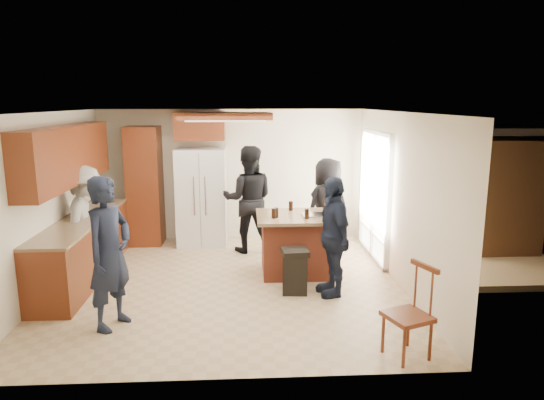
{
  "coord_description": "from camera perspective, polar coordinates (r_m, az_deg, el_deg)",
  "views": [
    {
      "loc": [
        0.27,
        -6.78,
        2.65
      ],
      "look_at": [
        0.67,
        0.53,
        1.15
      ],
      "focal_mm": 32.0,
      "sensor_mm": 36.0,
      "label": 1
    }
  ],
  "objects": [
    {
      "name": "person_side_right",
      "position": [
        6.7,
        7.17,
        -4.26
      ],
      "size": [
        0.65,
        1.04,
        1.66
      ],
      "primitive_type": "imported",
      "rotation": [
        0.0,
        0.0,
        -1.4
      ],
      "color": "#192032",
      "rests_on": "ground"
    },
    {
      "name": "refrigerator",
      "position": [
        9.1,
        -8.27,
        0.38
      ],
      "size": [
        0.9,
        0.76,
        1.8
      ],
      "color": "white",
      "rests_on": "ground"
    },
    {
      "name": "person_front_left",
      "position": [
        5.98,
        -18.58,
        -5.96
      ],
      "size": [
        0.72,
        0.81,
        1.82
      ],
      "primitive_type": "imported",
      "rotation": [
        0.0,
        0.0,
        1.13
      ],
      "color": "#171D2F",
      "rests_on": "ground"
    },
    {
      "name": "spindle_chair",
      "position": [
        5.38,
        15.83,
        -12.98
      ],
      "size": [
        0.54,
        0.54,
        0.99
      ],
      "color": "maroon",
      "rests_on": "ground"
    },
    {
      "name": "person_counter",
      "position": [
        7.93,
        -21.01,
        -2.32
      ],
      "size": [
        0.63,
        1.15,
        1.7
      ],
      "primitive_type": "imported",
      "rotation": [
        0.0,
        0.0,
        1.68
      ],
      "color": "gray",
      "rests_on": "ground"
    },
    {
      "name": "left_cabinetry",
      "position": [
        7.79,
        -21.91,
        -1.83
      ],
      "size": [
        0.64,
        3.0,
        2.3
      ],
      "color": "maroon",
      "rests_on": "ground"
    },
    {
      "name": "back_wall_units",
      "position": [
        9.21,
        -13.18,
        3.35
      ],
      "size": [
        1.8,
        0.6,
        2.45
      ],
      "color": "maroon",
      "rests_on": "ground"
    },
    {
      "name": "person_behind_left",
      "position": [
        8.56,
        -2.79,
        0.09
      ],
      "size": [
        0.93,
        0.59,
        1.89
      ],
      "primitive_type": "imported",
      "rotation": [
        0.0,
        0.0,
        3.12
      ],
      "color": "black",
      "rests_on": "ground"
    },
    {
      "name": "room_shell",
      "position": [
        9.53,
        22.4,
        -0.09
      ],
      "size": [
        8.0,
        5.2,
        5.0
      ],
      "color": "tan",
      "rests_on": "ground"
    },
    {
      "name": "island_items",
      "position": [
        7.39,
        4.55,
        -1.57
      ],
      "size": [
        0.99,
        0.73,
        0.15
      ],
      "color": "silver",
      "rests_on": "kitchen_island"
    },
    {
      "name": "trash_bin",
      "position": [
        6.87,
        2.7,
        -8.27
      ],
      "size": [
        0.39,
        0.39,
        0.63
      ],
      "color": "black",
      "rests_on": "ground"
    },
    {
      "name": "kitchen_island",
      "position": [
        7.57,
        3.08,
        -5.13
      ],
      "size": [
        1.28,
        1.03,
        0.93
      ],
      "color": "#A5432A",
      "rests_on": "ground"
    },
    {
      "name": "person_behind_right",
      "position": [
        8.33,
        6.58,
        -0.93
      ],
      "size": [
        0.99,
        0.86,
        1.71
      ],
      "primitive_type": "imported",
      "rotation": [
        0.0,
        0.0,
        3.61
      ],
      "color": "black",
      "rests_on": "ground"
    }
  ]
}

